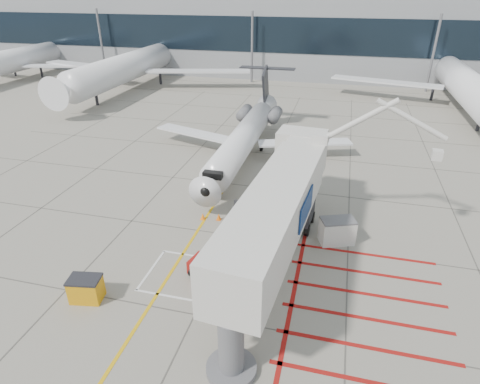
% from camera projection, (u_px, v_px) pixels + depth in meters
% --- Properties ---
extents(ground_plane, '(260.00, 260.00, 0.00)m').
position_uv_depth(ground_plane, '(217.00, 270.00, 25.24)').
color(ground_plane, gray).
rests_on(ground_plane, ground).
extents(regional_jet, '(22.04, 27.79, 7.28)m').
position_uv_depth(regional_jet, '(238.00, 132.00, 37.79)').
color(regional_jet, white).
rests_on(regional_jet, ground_plane).
extents(jet_bridge, '(11.49, 21.18, 8.15)m').
position_uv_depth(jet_bridge, '(274.00, 222.00, 22.59)').
color(jet_bridge, silver).
rests_on(jet_bridge, ground_plane).
extents(pushback_tug, '(2.50, 1.90, 1.30)m').
position_uv_depth(pushback_tug, '(208.00, 267.00, 24.47)').
color(pushback_tug, maroon).
rests_on(pushback_tug, ground_plane).
extents(spill_bin, '(1.89, 1.43, 1.49)m').
position_uv_depth(spill_bin, '(86.00, 289.00, 22.54)').
color(spill_bin, orange).
rests_on(spill_bin, ground_plane).
extents(baggage_cart, '(2.04, 1.45, 1.19)m').
position_uv_depth(baggage_cart, '(245.00, 210.00, 30.75)').
color(baggage_cart, slate).
rests_on(baggage_cart, ground_plane).
extents(ground_power_unit, '(2.60, 2.06, 1.80)m').
position_uv_depth(ground_power_unit, '(337.00, 231.00, 27.55)').
color(ground_power_unit, silver).
rests_on(ground_power_unit, ground_plane).
extents(cone_nose, '(0.37, 0.37, 0.51)m').
position_uv_depth(cone_nose, '(203.00, 216.00, 30.56)').
color(cone_nose, orange).
rests_on(cone_nose, ground_plane).
extents(cone_side, '(0.37, 0.37, 0.52)m').
position_uv_depth(cone_side, '(219.00, 217.00, 30.49)').
color(cone_side, orange).
rests_on(cone_side, ground_plane).
extents(terminal_building, '(180.00, 28.00, 14.00)m').
position_uv_depth(terminal_building, '(367.00, 35.00, 80.06)').
color(terminal_building, gray).
rests_on(terminal_building, ground_plane).
extents(terminal_glass_band, '(180.00, 0.10, 6.00)m').
position_uv_depth(terminal_glass_band, '(370.00, 38.00, 67.51)').
color(terminal_glass_band, black).
rests_on(terminal_glass_band, ground_plane).
extents(bg_aircraft_a, '(36.77, 40.85, 12.26)m').
position_uv_depth(bg_aircraft_a, '(13.00, 45.00, 73.64)').
color(bg_aircraft_a, silver).
rests_on(bg_aircraft_a, ground_plane).
extents(bg_aircraft_b, '(39.54, 43.93, 13.18)m').
position_uv_depth(bg_aircraft_b, '(134.00, 47.00, 68.08)').
color(bg_aircraft_b, silver).
rests_on(bg_aircraft_b, ground_plane).
extents(bg_aircraft_c, '(37.01, 41.12, 12.34)m').
position_uv_depth(bg_aircraft_c, '(466.00, 62.00, 56.95)').
color(bg_aircraft_c, silver).
rests_on(bg_aircraft_c, ground_plane).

